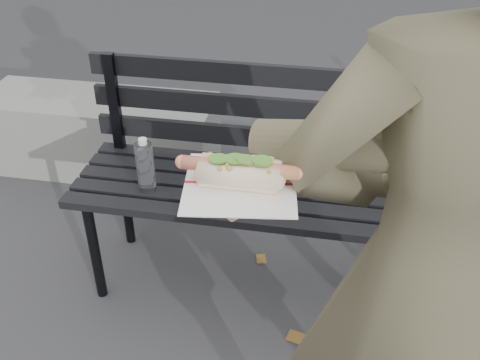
# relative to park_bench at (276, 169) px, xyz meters

# --- Properties ---
(park_bench) EXTENTS (1.50, 0.44, 0.88)m
(park_bench) POSITION_rel_park_bench_xyz_m (0.00, 0.00, 0.00)
(park_bench) COLOR black
(park_bench) RESTS_ON ground
(concrete_block) EXTENTS (1.20, 0.40, 0.40)m
(concrete_block) POSITION_rel_park_bench_xyz_m (-1.01, 0.68, -0.32)
(concrete_block) COLOR slate
(concrete_block) RESTS_ON ground
(person) EXTENTS (0.70, 0.53, 1.74)m
(person) POSITION_rel_park_bench_xyz_m (0.41, -0.88, 0.35)
(person) COLOR brown
(person) RESTS_ON ground
(held_hotdog) EXTENTS (0.62, 0.30, 0.20)m
(held_hotdog) POSITION_rel_park_bench_xyz_m (0.22, -0.90, 0.62)
(held_hotdog) COLOR brown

